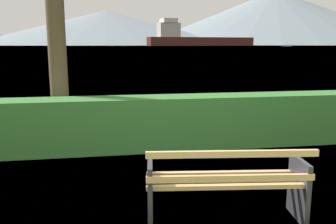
% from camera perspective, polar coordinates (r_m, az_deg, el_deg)
% --- Properties ---
extents(ground_plane, '(1400.00, 1400.00, 0.00)m').
position_cam_1_polar(ground_plane, '(4.17, 8.80, -16.27)').
color(ground_plane, olive).
extents(water_surface, '(620.00, 620.00, 0.00)m').
position_cam_1_polar(water_surface, '(312.83, -9.56, 10.24)').
color(water_surface, '#7A99A8').
rests_on(water_surface, ground_plane).
extents(park_bench, '(1.74, 0.77, 0.87)m').
position_cam_1_polar(park_bench, '(3.94, 9.15, -11.14)').
color(park_bench, tan).
rests_on(park_bench, ground_plane).
extents(hedge_row, '(9.25, 0.66, 0.95)m').
position_cam_1_polar(hedge_row, '(6.60, 1.22, -1.60)').
color(hedge_row, '#387A33').
rests_on(hedge_row, ground_plane).
extents(cargo_ship_large, '(100.96, 31.68, 23.18)m').
position_cam_1_polar(cargo_ship_large, '(328.68, 4.14, 11.50)').
color(cargo_ship_large, '#471E19').
rests_on(cargo_ship_large, water_surface).
extents(fishing_boat_near, '(5.88, 4.19, 1.11)m').
position_cam_1_polar(fishing_boat_near, '(250.68, 18.26, 9.86)').
color(fishing_boat_near, '#335693').
rests_on(fishing_boat_near, water_surface).
extents(distant_hills, '(872.47, 436.13, 85.75)m').
position_cam_1_polar(distant_hills, '(575.69, 2.60, 14.15)').
color(distant_hills, gray).
rests_on(distant_hills, ground_plane).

